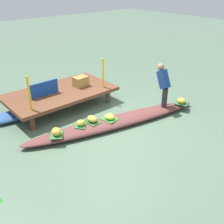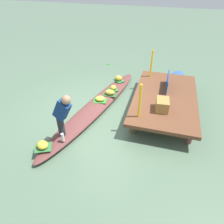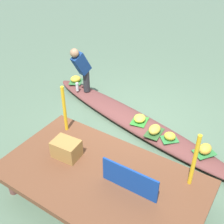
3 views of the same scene
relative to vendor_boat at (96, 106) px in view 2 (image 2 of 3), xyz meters
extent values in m
plane|color=#526C55|center=(0.00, 0.00, -0.11)|extent=(40.00, 40.00, 0.00)
cube|color=brown|center=(-0.53, 1.99, 0.34)|extent=(3.20, 1.80, 0.10)
cylinder|color=brown|center=(-1.81, 1.27, 0.09)|extent=(0.14, 0.14, 0.39)
cylinder|color=brown|center=(0.75, 1.27, 0.09)|extent=(0.14, 0.14, 0.39)
cylinder|color=brown|center=(-1.81, 2.71, 0.09)|extent=(0.14, 0.14, 0.39)
cylinder|color=brown|center=(0.75, 2.71, 0.09)|extent=(0.14, 0.14, 0.39)
ellipsoid|color=brown|center=(0.00, 0.00, 0.00)|extent=(5.15, 1.77, 0.21)
ellipsoid|color=#305695|center=(-2.35, 2.22, -0.01)|extent=(2.21, 1.14, 0.19)
cube|color=#2E7A3B|center=(-0.97, 0.29, 0.11)|extent=(0.41, 0.40, 0.01)
ellipsoid|color=gold|center=(-0.97, 0.29, 0.19)|extent=(0.27, 0.25, 0.15)
cube|color=#318630|center=(-0.20, 0.07, 0.11)|extent=(0.37, 0.44, 0.01)
ellipsoid|color=yellow|center=(-0.20, 0.07, 0.18)|extent=(0.27, 0.30, 0.14)
cube|color=#32703A|center=(2.06, -0.56, 0.11)|extent=(0.44, 0.47, 0.01)
ellipsoid|color=gold|center=(2.06, -0.56, 0.19)|extent=(0.33, 0.35, 0.16)
cube|color=#2E7739|center=(-1.66, 0.29, 0.11)|extent=(0.45, 0.47, 0.01)
ellipsoid|color=gold|center=(-1.66, 0.29, 0.20)|extent=(0.27, 0.31, 0.18)
cube|color=#2D592A|center=(-0.63, 0.26, 0.11)|extent=(0.31, 0.44, 0.01)
ellipsoid|color=gold|center=(-0.63, 0.26, 0.19)|extent=(0.22, 0.31, 0.16)
cylinder|color=#28282D|center=(1.52, -0.34, 0.38)|extent=(0.16, 0.16, 0.55)
cube|color=navy|center=(1.55, -0.22, 0.88)|extent=(0.28, 0.52, 0.59)
sphere|color=#9E7556|center=(1.59, -0.06, 1.20)|extent=(0.20, 0.20, 0.20)
cylinder|color=silver|center=(1.72, -0.22, 0.22)|extent=(0.07, 0.07, 0.22)
cube|color=navy|center=(-1.03, 1.99, 0.60)|extent=(0.89, 0.04, 0.42)
cylinder|color=yellow|center=(-1.73, 1.39, 0.85)|extent=(0.06, 0.06, 0.92)
cylinder|color=yellow|center=(0.67, 1.39, 0.85)|extent=(0.06, 0.06, 0.92)
cube|color=#A0763B|center=(0.19, 1.94, 0.54)|extent=(0.46, 0.35, 0.31)
ellipsoid|color=#1B751B|center=(-3.43, -0.65, -0.10)|extent=(0.16, 0.21, 0.01)
camera|label=1|loc=(-4.17, -4.66, 3.51)|focal=42.75mm
camera|label=2|loc=(4.80, 1.85, 3.50)|focal=32.50mm
camera|label=3|loc=(-2.30, 4.41, 3.65)|focal=44.79mm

